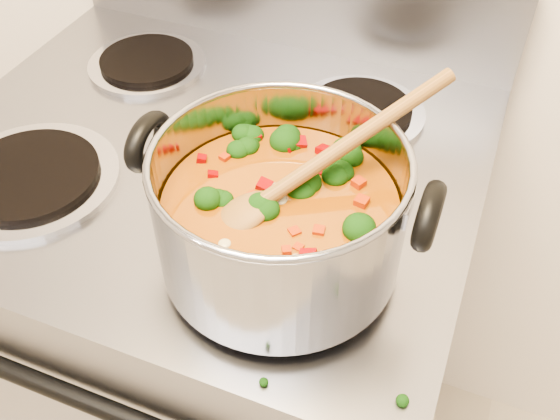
{
  "coord_description": "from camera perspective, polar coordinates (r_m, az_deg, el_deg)",
  "views": [
    {
      "loc": [
        0.35,
        0.57,
        1.47
      ],
      "look_at": [
        0.18,
        1.0,
        1.01
      ],
      "focal_mm": 40.0,
      "sensor_mm": 36.0,
      "label": 1
    }
  ],
  "objects": [
    {
      "name": "electric_range",
      "position": [
        1.22,
        -4.96,
        -10.92
      ],
      "size": [
        0.76,
        0.69,
        1.08
      ],
      "color": "gray",
      "rests_on": "ground"
    },
    {
      "name": "stockpot",
      "position": [
        0.66,
        -0.01,
        -0.36
      ],
      "size": [
        0.32,
        0.26,
        0.16
      ],
      "rotation": [
        0.0,
        0.0,
        0.0
      ],
      "color": "gray",
      "rests_on": "electric_range"
    },
    {
      "name": "wooden_spoon",
      "position": [
        0.63,
        1.51,
        2.89
      ],
      "size": [
        0.21,
        0.24,
        0.12
      ],
      "rotation": [
        0.0,
        0.0,
        0.88
      ],
      "color": "brown",
      "rests_on": "stockpot"
    },
    {
      "name": "cooktop_crumbs",
      "position": [
        0.67,
        -8.46,
        -10.27
      ],
      "size": [
        0.29,
        0.12,
        0.01
      ],
      "color": "black",
      "rests_on": "electric_range"
    }
  ]
}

